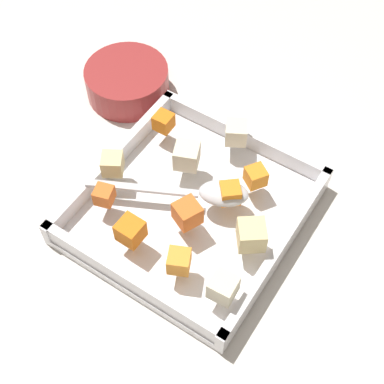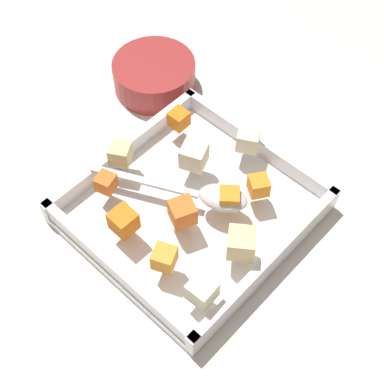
# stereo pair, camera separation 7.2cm
# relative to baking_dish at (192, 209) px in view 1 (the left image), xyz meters

# --- Properties ---
(ground_plane) EXTENTS (4.00, 4.00, 0.00)m
(ground_plane) POSITION_rel_baking_dish_xyz_m (-0.00, -0.01, -0.01)
(ground_plane) COLOR beige
(baking_dish) EXTENTS (0.28, 0.27, 0.04)m
(baking_dish) POSITION_rel_baking_dish_xyz_m (0.00, 0.00, 0.00)
(baking_dish) COLOR silver
(baking_dish) RESTS_ON ground_plane
(carrot_chunk_mid_left) EXTENTS (0.04, 0.04, 0.03)m
(carrot_chunk_mid_left) POSITION_rel_baking_dish_xyz_m (0.02, -0.04, 0.04)
(carrot_chunk_mid_left) COLOR orange
(carrot_chunk_mid_left) RESTS_ON baking_dish
(carrot_chunk_corner_se) EXTENTS (0.04, 0.04, 0.03)m
(carrot_chunk_corner_se) POSITION_rel_baking_dish_xyz_m (-0.09, -0.04, 0.04)
(carrot_chunk_corner_se) COLOR orange
(carrot_chunk_corner_se) RESTS_ON baking_dish
(carrot_chunk_mid_right) EXTENTS (0.03, 0.03, 0.02)m
(carrot_chunk_mid_right) POSITION_rel_baking_dish_xyz_m (0.08, 0.10, 0.04)
(carrot_chunk_mid_right) COLOR orange
(carrot_chunk_mid_right) RESTS_ON baking_dish
(carrot_chunk_corner_sw) EXTENTS (0.03, 0.03, 0.02)m
(carrot_chunk_corner_sw) POSITION_rel_baking_dish_xyz_m (-0.07, 0.09, 0.04)
(carrot_chunk_corner_sw) COLOR orange
(carrot_chunk_corner_sw) RESTS_ON baking_dish
(carrot_chunk_center) EXTENTS (0.03, 0.03, 0.02)m
(carrot_chunk_center) POSITION_rel_baking_dish_xyz_m (0.07, -0.06, 0.04)
(carrot_chunk_center) COLOR orange
(carrot_chunk_center) RESTS_ON baking_dish
(carrot_chunk_front_center) EXTENTS (0.04, 0.04, 0.03)m
(carrot_chunk_front_center) POSITION_rel_baking_dish_xyz_m (-0.03, -0.01, 0.04)
(carrot_chunk_front_center) COLOR orange
(carrot_chunk_front_center) RESTS_ON baking_dish
(carrot_chunk_back_center) EXTENTS (0.03, 0.03, 0.03)m
(carrot_chunk_back_center) POSITION_rel_baking_dish_xyz_m (-0.09, 0.03, 0.04)
(carrot_chunk_back_center) COLOR orange
(carrot_chunk_back_center) RESTS_ON baking_dish
(potato_chunk_under_handle) EXTENTS (0.04, 0.04, 0.03)m
(potato_chunk_under_handle) POSITION_rel_baking_dish_xyz_m (0.11, 0.00, 0.04)
(potato_chunk_under_handle) COLOR beige
(potato_chunk_under_handle) RESTS_ON baking_dish
(potato_chunk_corner_ne) EXTENTS (0.05, 0.05, 0.03)m
(potato_chunk_corner_ne) POSITION_rel_baking_dish_xyz_m (-0.02, -0.10, 0.05)
(potato_chunk_corner_ne) COLOR #E0CC89
(potato_chunk_corner_ne) RESTS_ON baking_dish
(potato_chunk_rim_edge) EXTENTS (0.04, 0.04, 0.03)m
(potato_chunk_rim_edge) POSITION_rel_baking_dish_xyz_m (0.04, 0.04, 0.05)
(potato_chunk_rim_edge) COLOR beige
(potato_chunk_rim_edge) RESTS_ON baking_dish
(potato_chunk_heap_side) EXTENTS (0.04, 0.04, 0.03)m
(potato_chunk_heap_side) POSITION_rel_baking_dish_xyz_m (-0.02, 0.11, 0.04)
(potato_chunk_heap_side) COLOR #E0CC89
(potato_chunk_heap_side) RESTS_ON baking_dish
(potato_chunk_far_right) EXTENTS (0.03, 0.03, 0.03)m
(potato_chunk_far_right) POSITION_rel_baking_dish_xyz_m (-0.09, -0.10, 0.04)
(potato_chunk_far_right) COLOR beige
(potato_chunk_far_right) RESTS_ON baking_dish
(serving_spoon) EXTENTS (0.12, 0.20, 0.02)m
(serving_spoon) POSITION_rel_baking_dish_xyz_m (0.01, -0.02, 0.04)
(serving_spoon) COLOR silver
(serving_spoon) RESTS_ON baking_dish
(small_prep_bowl) EXTENTS (0.13, 0.13, 0.05)m
(small_prep_bowl) POSITION_rel_baking_dish_xyz_m (0.14, 0.21, 0.01)
(small_prep_bowl) COLOR maroon
(small_prep_bowl) RESTS_ON ground_plane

